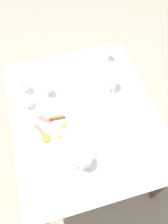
# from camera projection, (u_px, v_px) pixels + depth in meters

# --- Properties ---
(ground_plane) EXTENTS (8.00, 8.00, 0.00)m
(ground_plane) POSITION_uv_depth(u_px,v_px,m) (84.00, 151.00, 2.14)
(ground_plane) COLOR gray
(table) EXTENTS (1.02, 1.23, 0.70)m
(table) POSITION_uv_depth(u_px,v_px,m) (84.00, 118.00, 1.60)
(table) COLOR silver
(table) RESTS_ON ground_plane
(breakfast_plate) EXTENTS (0.32, 0.32, 0.04)m
(breakfast_plate) POSITION_uv_depth(u_px,v_px,m) (52.00, 128.00, 1.48)
(breakfast_plate) COLOR white
(breakfast_plate) RESTS_ON table
(teapot_near) EXTENTS (0.19, 0.11, 0.12)m
(teapot_near) POSITION_uv_depth(u_px,v_px,m) (84.00, 158.00, 1.32)
(teapot_near) COLOR white
(teapot_near) RESTS_ON table
(teapot_far) EXTENTS (0.11, 0.20, 0.12)m
(teapot_far) POSITION_uv_depth(u_px,v_px,m) (111.00, 81.00, 1.64)
(teapot_far) COLOR white
(teapot_far) RESTS_ON table
(teacup_with_saucer_left) EXTENTS (0.15, 0.15, 0.07)m
(teacup_with_saucer_left) POSITION_uv_depth(u_px,v_px,m) (28.00, 103.00, 1.56)
(teacup_with_saucer_left) COLOR white
(teacup_with_saucer_left) RESTS_ON table
(water_glass_tall) EXTENTS (0.07, 0.07, 0.11)m
(water_glass_tall) POSITION_uv_depth(u_px,v_px,m) (47.00, 88.00, 1.60)
(water_glass_tall) COLOR white
(water_glass_tall) RESTS_ON table
(water_glass_short) EXTENTS (0.07, 0.07, 0.12)m
(water_glass_short) POSITION_uv_depth(u_px,v_px,m) (24.00, 83.00, 1.61)
(water_glass_short) COLOR white
(water_glass_short) RESTS_ON table
(wine_glass_spare) EXTENTS (0.07, 0.07, 0.11)m
(wine_glass_spare) POSITION_uv_depth(u_px,v_px,m) (107.00, 52.00, 1.80)
(wine_glass_spare) COLOR white
(wine_glass_spare) RESTS_ON table
(napkin_folded) EXTENTS (0.14, 0.20, 0.01)m
(napkin_folded) POSITION_uv_depth(u_px,v_px,m) (133.00, 166.00, 1.34)
(napkin_folded) COLOR white
(napkin_folded) RESTS_ON table
(fork_by_plate) EXTENTS (0.12, 0.16, 0.00)m
(fork_by_plate) POSITION_uv_depth(u_px,v_px,m) (136.00, 104.00, 1.59)
(fork_by_plate) COLOR silver
(fork_by_plate) RESTS_ON table
(knife_by_plate) EXTENTS (0.21, 0.04, 0.00)m
(knife_by_plate) POSITION_uv_depth(u_px,v_px,m) (79.00, 89.00, 1.66)
(knife_by_plate) COLOR silver
(knife_by_plate) RESTS_ON table
(spoon_for_tea) EXTENTS (0.14, 0.10, 0.00)m
(spoon_for_tea) POSITION_uv_depth(u_px,v_px,m) (61.00, 69.00, 1.76)
(spoon_for_tea) COLOR silver
(spoon_for_tea) RESTS_ON table
(fork_spare) EXTENTS (0.15, 0.10, 0.00)m
(fork_spare) POSITION_uv_depth(u_px,v_px,m) (87.00, 59.00, 1.82)
(fork_spare) COLOR silver
(fork_spare) RESTS_ON table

